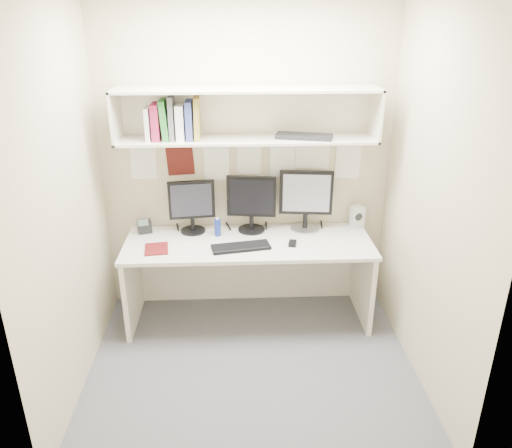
{
  "coord_description": "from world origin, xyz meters",
  "views": [
    {
      "loc": [
        -0.11,
        -3.02,
        2.44
      ],
      "look_at": [
        0.05,
        0.35,
        1.01
      ],
      "focal_mm": 35.0,
      "sensor_mm": 36.0,
      "label": 1
    }
  ],
  "objects_px": {
    "monitor_left": "(192,204)",
    "keyboard": "(241,247)",
    "speaker": "(357,217)",
    "desk_phone": "(145,226)",
    "desk": "(249,280)",
    "monitor_right": "(306,198)",
    "monitor_center": "(251,201)",
    "maroon_notebook": "(156,249)"
  },
  "relations": [
    {
      "from": "maroon_notebook",
      "to": "keyboard",
      "type": "bearing_deg",
      "value": -7.93
    },
    {
      "from": "monitor_left",
      "to": "maroon_notebook",
      "type": "bearing_deg",
      "value": -134.51
    },
    {
      "from": "monitor_right",
      "to": "maroon_notebook",
      "type": "relative_size",
      "value": 2.37
    },
    {
      "from": "monitor_left",
      "to": "speaker",
      "type": "relative_size",
      "value": 2.31
    },
    {
      "from": "monitor_center",
      "to": "monitor_left",
      "type": "bearing_deg",
      "value": -172.25
    },
    {
      "from": "monitor_right",
      "to": "keyboard",
      "type": "height_order",
      "value": "monitor_right"
    },
    {
      "from": "monitor_right",
      "to": "speaker",
      "type": "bearing_deg",
      "value": 8.63
    },
    {
      "from": "maroon_notebook",
      "to": "monitor_right",
      "type": "bearing_deg",
      "value": 8.74
    },
    {
      "from": "speaker",
      "to": "monitor_left",
      "type": "bearing_deg",
      "value": 160.04
    },
    {
      "from": "maroon_notebook",
      "to": "monitor_center",
      "type": "bearing_deg",
      "value": 17.36
    },
    {
      "from": "keyboard",
      "to": "monitor_left",
      "type": "bearing_deg",
      "value": 127.96
    },
    {
      "from": "monitor_left",
      "to": "desk_phone",
      "type": "xyz_separation_m",
      "value": [
        -0.4,
        -0.0,
        -0.19
      ]
    },
    {
      "from": "monitor_center",
      "to": "maroon_notebook",
      "type": "bearing_deg",
      "value": -147.72
    },
    {
      "from": "desk",
      "to": "maroon_notebook",
      "type": "height_order",
      "value": "maroon_notebook"
    },
    {
      "from": "keyboard",
      "to": "maroon_notebook",
      "type": "relative_size",
      "value": 2.1
    },
    {
      "from": "monitor_right",
      "to": "speaker",
      "type": "xyz_separation_m",
      "value": [
        0.45,
        0.02,
        -0.18
      ]
    },
    {
      "from": "monitor_center",
      "to": "desk_phone",
      "type": "distance_m",
      "value": 0.92
    },
    {
      "from": "desk",
      "to": "monitor_center",
      "type": "xyz_separation_m",
      "value": [
        0.03,
        0.22,
        0.62
      ]
    },
    {
      "from": "desk",
      "to": "monitor_left",
      "type": "xyz_separation_m",
      "value": [
        -0.46,
        0.22,
        0.61
      ]
    },
    {
      "from": "monitor_left",
      "to": "keyboard",
      "type": "relative_size",
      "value": 0.97
    },
    {
      "from": "monitor_center",
      "to": "speaker",
      "type": "distance_m",
      "value": 0.92
    },
    {
      "from": "monitor_center",
      "to": "monitor_right",
      "type": "distance_m",
      "value": 0.46
    },
    {
      "from": "speaker",
      "to": "maroon_notebook",
      "type": "xyz_separation_m",
      "value": [
        -1.66,
        -0.36,
        -0.09
      ]
    },
    {
      "from": "desk",
      "to": "monitor_left",
      "type": "bearing_deg",
      "value": 154.59
    },
    {
      "from": "maroon_notebook",
      "to": "speaker",
      "type": "bearing_deg",
      "value": 5.16
    },
    {
      "from": "monitor_left",
      "to": "desk",
      "type": "bearing_deg",
      "value": -32.65
    },
    {
      "from": "monitor_center",
      "to": "monitor_right",
      "type": "height_order",
      "value": "monitor_right"
    },
    {
      "from": "monitor_left",
      "to": "maroon_notebook",
      "type": "xyz_separation_m",
      "value": [
        -0.26,
        -0.35,
        -0.24
      ]
    },
    {
      "from": "monitor_left",
      "to": "desk_phone",
      "type": "distance_m",
      "value": 0.45
    },
    {
      "from": "monitor_right",
      "to": "desk_phone",
      "type": "height_order",
      "value": "monitor_right"
    },
    {
      "from": "monitor_left",
      "to": "monitor_right",
      "type": "bearing_deg",
      "value": -7.26
    },
    {
      "from": "speaker",
      "to": "desk_phone",
      "type": "height_order",
      "value": "speaker"
    },
    {
      "from": "monitor_right",
      "to": "desk_phone",
      "type": "xyz_separation_m",
      "value": [
        -1.35,
        -0.0,
        -0.22
      ]
    },
    {
      "from": "desk",
      "to": "speaker",
      "type": "xyz_separation_m",
      "value": [
        0.94,
        0.24,
        0.46
      ]
    },
    {
      "from": "desk",
      "to": "monitor_right",
      "type": "distance_m",
      "value": 0.84
    },
    {
      "from": "monitor_right",
      "to": "monitor_center",
      "type": "bearing_deg",
      "value": -173.67
    },
    {
      "from": "speaker",
      "to": "desk_phone",
      "type": "distance_m",
      "value": 1.81
    },
    {
      "from": "keyboard",
      "to": "maroon_notebook",
      "type": "xyz_separation_m",
      "value": [
        -0.66,
        0.01,
        -0.01
      ]
    },
    {
      "from": "keyboard",
      "to": "speaker",
      "type": "height_order",
      "value": "speaker"
    },
    {
      "from": "monitor_right",
      "to": "keyboard",
      "type": "distance_m",
      "value": 0.71
    },
    {
      "from": "monitor_left",
      "to": "keyboard",
      "type": "distance_m",
      "value": 0.58
    },
    {
      "from": "monitor_left",
      "to": "speaker",
      "type": "distance_m",
      "value": 1.41
    }
  ]
}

